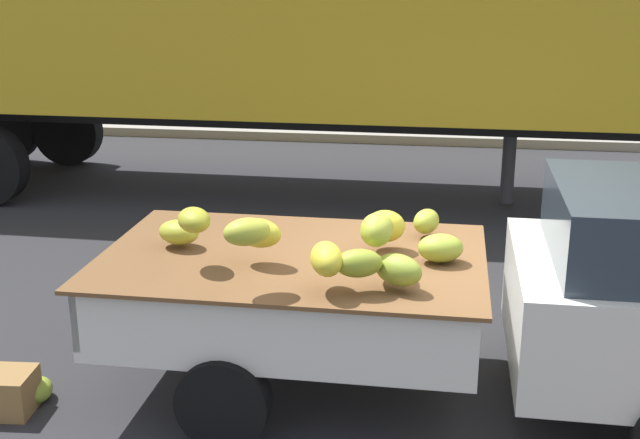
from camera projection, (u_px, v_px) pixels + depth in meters
The scene contains 5 objects.
ground at pixel (459, 388), 6.37m from camera, with size 220.00×220.00×0.00m, color #28282B.
curb_strip at pixel (453, 138), 15.10m from camera, with size 80.00×0.80×0.16m, color gray.
pickup_truck at pixel (568, 297), 5.82m from camera, with size 4.98×1.94×1.70m.
semi_trailer at pixel (262, 9), 11.06m from camera, with size 12.04×2.78×3.95m.
fallen_banana_bunch_near_tailgate at pixel (38, 390), 6.18m from camera, with size 0.29×0.21×0.17m, color olive.
Camera 1 is at (-0.23, -5.79, 3.14)m, focal length 46.42 mm.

